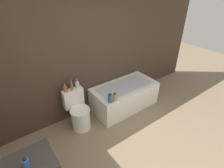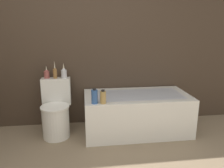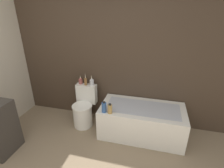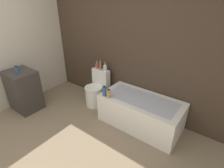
# 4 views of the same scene
# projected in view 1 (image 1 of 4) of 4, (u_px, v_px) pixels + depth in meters

# --- Properties ---
(wall_back_tiled) EXTENTS (6.40, 0.06, 2.60)m
(wall_back_tiled) POSITION_uv_depth(u_px,v_px,m) (79.00, 55.00, 3.24)
(wall_back_tiled) COLOR #423326
(wall_back_tiled) RESTS_ON ground_plane
(bathtub) EXTENTS (1.43, 0.72, 0.54)m
(bathtub) POSITION_uv_depth(u_px,v_px,m) (124.00, 96.00, 3.89)
(bathtub) COLOR white
(bathtub) RESTS_ON ground
(toilet) EXTENTS (0.39, 0.51, 0.75)m
(toilet) POSITION_uv_depth(u_px,v_px,m) (79.00, 113.00, 3.33)
(toilet) COLOR white
(toilet) RESTS_ON ground
(soap_bottle_glass) EXTENTS (0.07, 0.07, 0.13)m
(soap_bottle_glass) POSITION_uv_depth(u_px,v_px,m) (26.00, 163.00, 1.79)
(soap_bottle_glass) COLOR #335999
(soap_bottle_glass) RESTS_ON vanity_counter
(vase_gold) EXTENTS (0.08, 0.08, 0.18)m
(vase_gold) POSITION_uv_depth(u_px,v_px,m) (65.00, 88.00, 3.16)
(vase_gold) COLOR #994C47
(vase_gold) RESTS_ON toilet
(vase_silver) EXTENTS (0.05, 0.05, 0.24)m
(vase_silver) POSITION_uv_depth(u_px,v_px,m) (72.00, 86.00, 3.18)
(vase_silver) COLOR olive
(vase_silver) RESTS_ON toilet
(vase_bronze) EXTENTS (0.08, 0.08, 0.21)m
(vase_bronze) POSITION_uv_depth(u_px,v_px,m) (77.00, 84.00, 3.26)
(vase_bronze) COLOR silver
(vase_bronze) RESTS_ON toilet
(shampoo_bottle_tall) EXTENTS (0.08, 0.08, 0.19)m
(shampoo_bottle_tall) POSITION_uv_depth(u_px,v_px,m) (110.00, 98.00, 3.20)
(shampoo_bottle_tall) COLOR #335999
(shampoo_bottle_tall) RESTS_ON bathtub
(shampoo_bottle_short) EXTENTS (0.07, 0.07, 0.17)m
(shampoo_bottle_short) POSITION_uv_depth(u_px,v_px,m) (115.00, 97.00, 3.25)
(shampoo_bottle_short) COLOR tan
(shampoo_bottle_short) RESTS_ON bathtub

